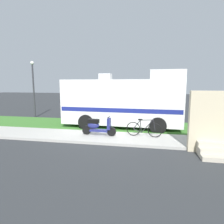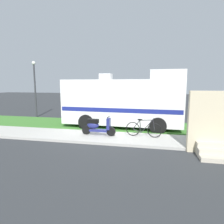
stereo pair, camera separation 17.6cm
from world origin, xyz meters
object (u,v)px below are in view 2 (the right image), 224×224
object	(u,v)px
pickup_truck_far	(126,101)
bicycle	(144,129)
scooter	(97,126)
pickup_truck_near	(128,104)
bottle_green	(215,143)
street_lamp_post	(35,84)
motorhome_rv	(124,101)

from	to	relation	value
pickup_truck_far	bicycle	bearing A→B (deg)	-77.45
scooter	bicycle	xyz separation A→B (m)	(2.27, 0.19, -0.07)
scooter	bicycle	distance (m)	2.28
scooter	pickup_truck_near	world-z (taller)	pickup_truck_near
pickup_truck_near	pickup_truck_far	world-z (taller)	pickup_truck_near
bottle_green	street_lamp_post	xyz separation A→B (m)	(-11.60, 5.29, 2.41)
scooter	street_lamp_post	world-z (taller)	street_lamp_post
motorhome_rv	pickup_truck_far	distance (m)	7.70
bicycle	pickup_truck_far	xyz separation A→B (m)	(-2.21, 9.94, 0.44)
bicycle	pickup_truck_near	xyz separation A→B (m)	(-1.62, 6.55, 0.44)
bicycle	street_lamp_post	distance (m)	9.98
pickup_truck_near	bottle_green	xyz separation A→B (m)	(4.55, -7.38, -0.72)
scooter	pickup_truck_far	xyz separation A→B (m)	(0.06, 10.12, 0.37)
motorhome_rv	pickup_truck_far	size ratio (longest dim) A/B	1.34
motorhome_rv	street_lamp_post	size ratio (longest dim) A/B	1.61
bottle_green	street_lamp_post	size ratio (longest dim) A/B	0.06
scooter	pickup_truck_far	size ratio (longest dim) A/B	0.33
motorhome_rv	pickup_truck_near	distance (m)	4.30
pickup_truck_far	street_lamp_post	world-z (taller)	street_lamp_post
scooter	bottle_green	xyz separation A→B (m)	(5.21, -0.64, -0.34)
motorhome_rv	bottle_green	world-z (taller)	motorhome_rv
bicycle	bottle_green	size ratio (longest dim) A/B	6.57
motorhome_rv	bottle_green	size ratio (longest dim) A/B	26.64
street_lamp_post	bottle_green	bearing A→B (deg)	-24.51
motorhome_rv	street_lamp_post	world-z (taller)	street_lamp_post
scooter	bicycle	size ratio (longest dim) A/B	1.01
bicycle	street_lamp_post	bearing A→B (deg)	152.76
scooter	pickup_truck_far	bearing A→B (deg)	89.69
pickup_truck_far	street_lamp_post	size ratio (longest dim) A/B	1.20
pickup_truck_near	bottle_green	size ratio (longest dim) A/B	19.12
street_lamp_post	pickup_truck_near	bearing A→B (deg)	16.53
motorhome_rv	pickup_truck_near	world-z (taller)	motorhome_rv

